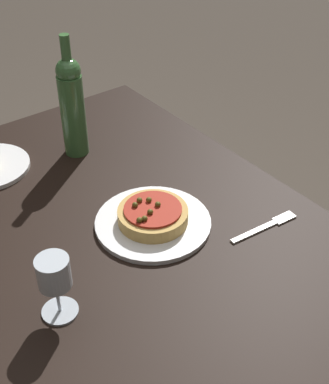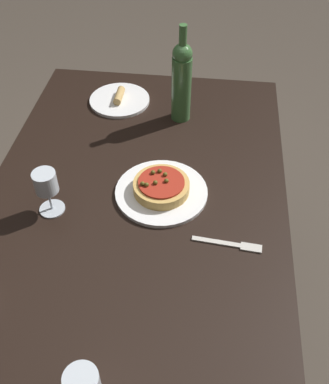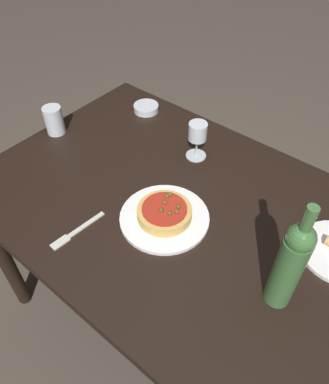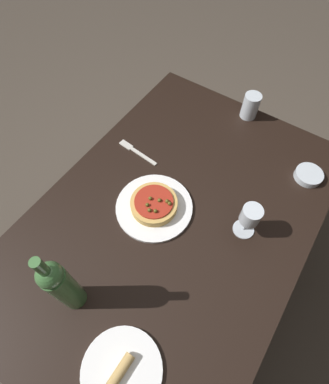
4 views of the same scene
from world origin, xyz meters
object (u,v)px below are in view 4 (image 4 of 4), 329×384
at_px(wine_glass, 250,217).
at_px(wine_bottle, 62,285).
at_px(pizza, 154,204).
at_px(water_cup, 250,106).
at_px(side_plate, 122,370).
at_px(side_bowl, 308,175).
at_px(dining_table, 171,229).
at_px(fork, 136,151).
at_px(dinner_plate, 154,207).

xyz_separation_m(wine_glass, wine_bottle, (0.50, -0.33, 0.05)).
bearing_deg(pizza, water_cup, 173.01).
bearing_deg(side_plate, water_cup, -172.50).
height_order(pizza, wine_glass, wine_glass).
xyz_separation_m(water_cup, side_bowl, (0.17, 0.34, -0.04)).
bearing_deg(wine_bottle, dining_table, 166.14).
relative_size(water_cup, fork, 0.58).
bearing_deg(water_cup, side_plate, 7.50).
bearing_deg(pizza, wine_glass, 108.54).
relative_size(pizza, water_cup, 1.52).
bearing_deg(wine_bottle, side_plate, 72.99).
bearing_deg(side_plate, dinner_plate, -154.99).
xyz_separation_m(wine_bottle, fork, (-0.57, -0.19, -0.15)).
height_order(side_bowl, side_plate, side_plate).
xyz_separation_m(pizza, side_bowl, (-0.44, 0.41, -0.02)).
bearing_deg(pizza, dinner_plate, -110.12).
bearing_deg(dinner_plate, pizza, 69.88).
bearing_deg(wine_glass, dinner_plate, -71.50).
xyz_separation_m(wine_bottle, water_cup, (-1.01, 0.10, -0.10)).
xyz_separation_m(water_cup, side_plate, (1.08, 0.14, -0.05)).
distance_m(pizza, side_bowl, 0.61).
bearing_deg(pizza, wine_bottle, -2.95).
xyz_separation_m(dinner_plate, water_cup, (-0.61, 0.08, 0.05)).
height_order(dining_table, dinner_plate, dinner_plate).
xyz_separation_m(dining_table, wine_bottle, (0.39, -0.10, 0.24)).
xyz_separation_m(wine_bottle, side_plate, (0.07, 0.24, -0.14)).
height_order(dinner_plate, side_plate, side_plate).
bearing_deg(wine_glass, side_plate, -8.86).
bearing_deg(wine_glass, dining_table, -65.77).
xyz_separation_m(dinner_plate, fork, (-0.17, -0.21, -0.00)).
relative_size(wine_glass, wine_bottle, 0.41).
xyz_separation_m(side_bowl, side_plate, (0.91, -0.20, -0.01)).
distance_m(water_cup, side_bowl, 0.38).
height_order(pizza, side_bowl, pizza).
distance_m(dining_table, water_cup, 0.63).
bearing_deg(dining_table, side_plate, 16.79).
bearing_deg(water_cup, fork, -33.12).
distance_m(dining_table, wine_bottle, 0.47).
distance_m(water_cup, side_plate, 1.09).
height_order(wine_bottle, side_plate, wine_bottle).
bearing_deg(dinner_plate, water_cup, 172.98).
height_order(pizza, water_cup, water_cup).
relative_size(dining_table, pizza, 8.00).
bearing_deg(fork, side_bowl, -151.79).
height_order(dining_table, water_cup, water_cup).
relative_size(dinner_plate, wine_bottle, 0.80).
bearing_deg(dining_table, wine_glass, 114.23).
bearing_deg(wine_bottle, dinner_plate, 177.10).
relative_size(fork, side_plate, 0.85).
xyz_separation_m(water_cup, fork, (0.44, -0.29, -0.05)).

